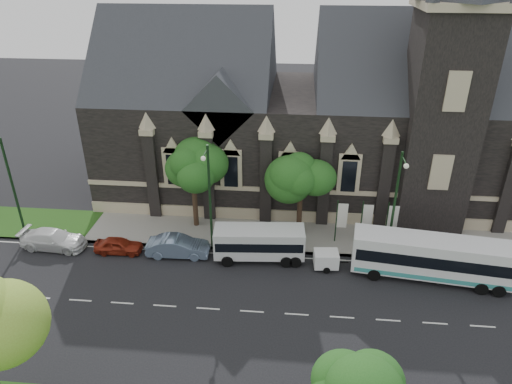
# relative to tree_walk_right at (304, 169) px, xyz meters

# --- Properties ---
(ground) EXTENTS (160.00, 160.00, 0.00)m
(ground) POSITION_rel_tree_walk_right_xyz_m (-3.21, -10.71, -5.82)
(ground) COLOR black
(ground) RESTS_ON ground
(sidewalk) EXTENTS (80.00, 5.00, 0.15)m
(sidewalk) POSITION_rel_tree_walk_right_xyz_m (-3.21, -1.21, -5.74)
(sidewalk) COLOR gray
(sidewalk) RESTS_ON ground
(museum) EXTENTS (40.00, 17.70, 29.90)m
(museum) POSITION_rel_tree_walk_right_xyz_m (1.90, 8.07, 2.35)
(museum) COLOR black
(museum) RESTS_ON ground
(tree_walk_right) EXTENTS (4.08, 4.08, 7.80)m
(tree_walk_right) POSITION_rel_tree_walk_right_xyz_m (0.00, 0.00, 0.00)
(tree_walk_right) COLOR black
(tree_walk_right) RESTS_ON ground
(tree_walk_left) EXTENTS (3.91, 3.91, 7.64)m
(tree_walk_left) POSITION_rel_tree_walk_right_xyz_m (-9.01, -0.01, -0.08)
(tree_walk_left) COLOR black
(tree_walk_left) RESTS_ON ground
(street_lamp_near) EXTENTS (0.36, 1.88, 9.00)m
(street_lamp_near) POSITION_rel_tree_walk_right_xyz_m (6.79, -3.62, -0.71)
(street_lamp_near) COLOR black
(street_lamp_near) RESTS_ON ground
(street_lamp_mid) EXTENTS (0.36, 1.88, 9.00)m
(street_lamp_mid) POSITION_rel_tree_walk_right_xyz_m (-7.21, -3.62, -0.71)
(street_lamp_mid) COLOR black
(street_lamp_mid) RESTS_ON ground
(street_lamp_far) EXTENTS (0.36, 1.88, 9.00)m
(street_lamp_far) POSITION_rel_tree_walk_right_xyz_m (-23.21, -3.62, -0.71)
(street_lamp_far) COLOR black
(street_lamp_far) RESTS_ON ground
(banner_flag_left) EXTENTS (0.90, 0.10, 4.00)m
(banner_flag_left) POSITION_rel_tree_walk_right_xyz_m (3.08, -1.71, -3.43)
(banner_flag_left) COLOR black
(banner_flag_left) RESTS_ON ground
(banner_flag_center) EXTENTS (0.90, 0.10, 4.00)m
(banner_flag_center) POSITION_rel_tree_walk_right_xyz_m (5.08, -1.71, -3.43)
(banner_flag_center) COLOR black
(banner_flag_center) RESTS_ON ground
(banner_flag_right) EXTENTS (0.90, 0.10, 4.00)m
(banner_flag_right) POSITION_rel_tree_walk_right_xyz_m (7.08, -1.71, -3.43)
(banner_flag_right) COLOR black
(banner_flag_right) RESTS_ON ground
(tour_coach) EXTENTS (11.56, 3.81, 3.31)m
(tour_coach) POSITION_rel_tree_walk_right_xyz_m (9.49, -5.81, -4.01)
(tour_coach) COLOR white
(tour_coach) RESTS_ON ground
(shuttle_bus) EXTENTS (7.10, 2.92, 2.68)m
(shuttle_bus) POSITION_rel_tree_walk_right_xyz_m (-3.24, -4.55, -4.26)
(shuttle_bus) COLOR silver
(shuttle_bus) RESTS_ON ground
(box_trailer) EXTENTS (2.70, 1.59, 1.41)m
(box_trailer) POSITION_rel_tree_walk_right_xyz_m (1.90, -5.30, -5.01)
(box_trailer) COLOR white
(box_trailer) RESTS_ON ground
(sedan) EXTENTS (4.99, 1.90, 1.63)m
(sedan) POSITION_rel_tree_walk_right_xyz_m (-9.71, -4.71, -5.00)
(sedan) COLOR #6E839F
(sedan) RESTS_ON ground
(car_far_red) EXTENTS (3.83, 1.63, 1.29)m
(car_far_red) POSITION_rel_tree_walk_right_xyz_m (-14.57, -4.77, -5.17)
(car_far_red) COLOR maroon
(car_far_red) RESTS_ON ground
(car_far_white) EXTENTS (5.42, 2.45, 1.54)m
(car_far_white) POSITION_rel_tree_walk_right_xyz_m (-20.08, -4.59, -5.05)
(car_far_white) COLOR silver
(car_far_white) RESTS_ON ground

